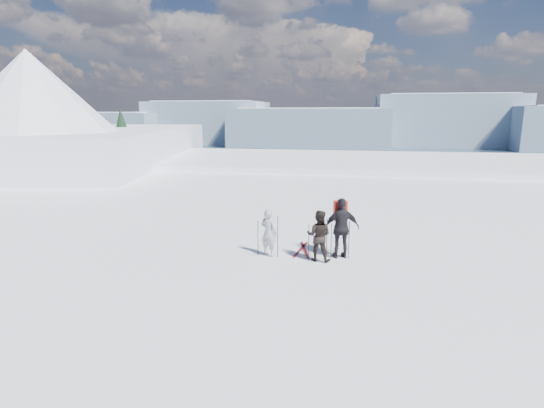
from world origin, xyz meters
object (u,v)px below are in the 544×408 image
(skier_pack, at_px, (342,228))
(skis_loose, at_px, (303,250))
(skier_grey, at_px, (269,232))
(skier_dark, at_px, (319,236))

(skier_pack, bearing_deg, skis_loose, -37.30)
(skis_loose, bearing_deg, skier_grey, -144.05)
(skier_grey, bearing_deg, skis_loose, -120.39)
(skier_pack, height_order, skis_loose, skier_pack)
(skier_grey, bearing_deg, skier_pack, -150.83)
(skier_dark, height_order, skis_loose, skier_dark)
(skier_grey, relative_size, skier_dark, 0.96)
(skier_dark, distance_m, skis_loose, 1.36)
(skier_dark, bearing_deg, skier_grey, 1.18)
(skier_grey, distance_m, skier_dark, 1.64)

